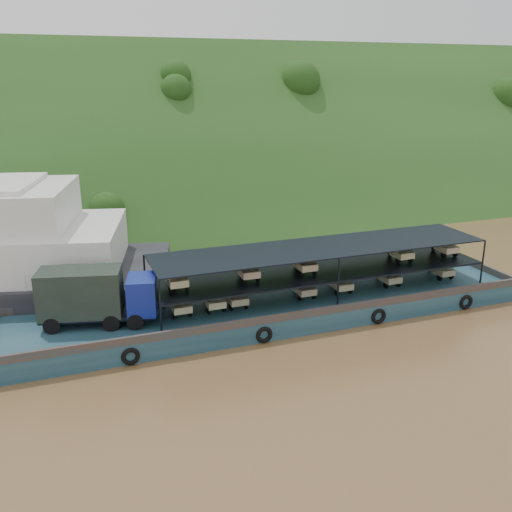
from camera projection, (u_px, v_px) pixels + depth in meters
name	position (u px, v px, depth m)	size (l,w,h in m)	color
ground	(298.00, 309.00, 39.68)	(160.00, 160.00, 0.00)	brown
hillside	(180.00, 205.00, 71.86)	(140.00, 28.00, 28.00)	#183312
cargo_barge	(259.00, 303.00, 37.73)	(35.00, 7.18, 4.67)	#133242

